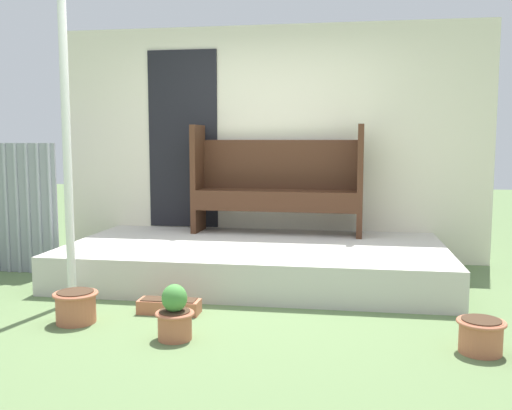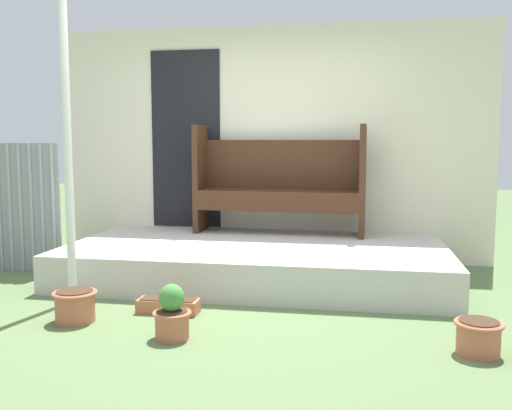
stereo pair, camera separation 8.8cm
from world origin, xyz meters
name	(u,v)px [view 1 (the left image)]	position (x,y,z in m)	size (l,w,h in m)	color
ground_plane	(233,306)	(0.00, 0.00, 0.00)	(24.00, 24.00, 0.00)	#5B7547
porch_slab	(256,261)	(0.04, 0.95, 0.17)	(3.60, 1.89, 0.34)	beige
house_wall	(266,144)	(0.00, 1.92, 1.30)	(4.80, 0.08, 2.60)	beige
support_post	(67,152)	(-1.33, -0.13, 1.25)	(0.07, 0.07, 2.49)	white
bench	(277,179)	(0.17, 1.63, 0.92)	(1.83, 0.46, 1.17)	#422616
flower_pot_left	(76,305)	(-1.06, -0.61, 0.13)	(0.33, 0.33, 0.24)	#B76647
flower_pot_middle	(175,315)	(-0.23, -0.84, 0.17)	(0.27, 0.27, 0.38)	#B76647
flower_pot_right	(481,334)	(1.76, -0.77, 0.12)	(0.31, 0.31, 0.22)	#B76647
planter_box_rect	(169,306)	(-0.45, -0.28, 0.06)	(0.48, 0.17, 0.11)	#B76647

